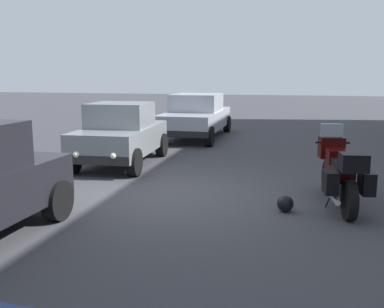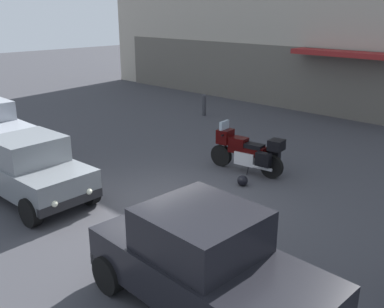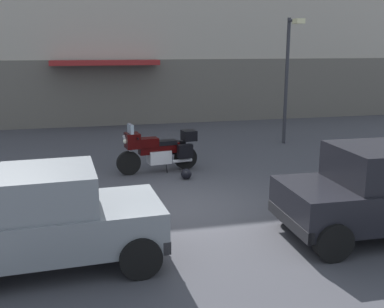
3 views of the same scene
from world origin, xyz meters
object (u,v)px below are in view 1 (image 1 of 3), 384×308
helmet (285,204)px  car_sedan_far (196,116)px  motorcycle (339,171)px  car_compact_side (121,134)px

helmet → car_sedan_far: car_sedan_far is taller
motorcycle → car_sedan_far: size_ratio=0.49×
helmet → car_compact_side: 5.24m
motorcycle → car_sedan_far: (-7.62, -4.23, 0.16)m
motorcycle → helmet: bearing=114.1°
car_sedan_far → car_compact_side: (5.06, -0.83, -0.01)m
helmet → car_sedan_far: size_ratio=0.06×
motorcycle → car_compact_side: (-2.56, -5.06, 0.15)m
helmet → car_compact_side: bearing=-126.6°
motorcycle → helmet: motorcycle is taller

